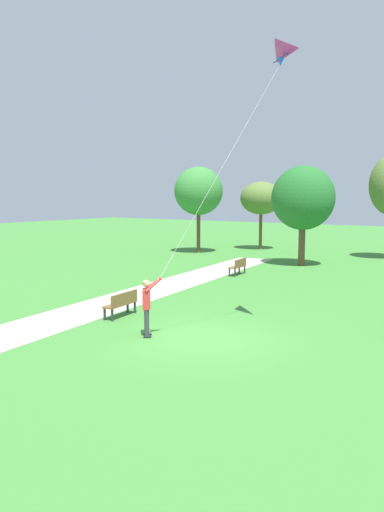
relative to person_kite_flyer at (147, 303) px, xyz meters
The scene contains 9 objects.
ground_plane 1.91m from the person_kite_flyer, 26.91° to the left, with size 120.00×120.00×0.00m, color #3D7F33.
walkway_path 5.05m from the person_kite_flyer, 146.59° to the left, with size 2.40×32.00×0.02m, color #ADA393.
person_kite_flyer is the anchor object (origin of this frame).
flying_kite 8.07m from the person_kite_flyer, 36.97° to the left, with size 3.24×2.55×6.88m.
park_bench_near_walkway 2.75m from the person_kite_flyer, 148.66° to the left, with size 0.59×1.54×0.88m.
park_bench_far_walkway 12.34m from the person_kite_flyer, 106.03° to the left, with size 0.59×1.54×0.88m.
tree_lakeside_far 17.60m from the person_kite_flyer, 96.64° to the left, with size 3.84×3.39×6.04m.
tree_treeline_center 25.67m from the person_kite_flyer, 108.76° to the left, with size 3.30×3.20×5.34m.
tree_horizon_far 22.61m from the person_kite_flyer, 119.48° to the left, with size 3.58×3.59×6.36m.
Camera 1 is at (7.84, -11.98, 4.22)m, focal length 34.71 mm.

